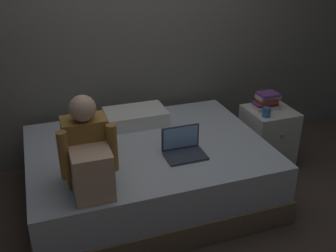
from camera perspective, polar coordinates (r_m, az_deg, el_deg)
The scene contains 9 objects.
ground_plane at distance 3.43m, azimuth 1.95°, elevation -12.23°, with size 8.00×8.00×0.00m, color #47382D.
wall_back at distance 3.91m, azimuth -4.29°, elevation 14.54°, with size 5.60×0.10×2.70m, color slate.
bed at distance 3.46m, azimuth -2.90°, elevation -6.61°, with size 2.00×1.50×0.52m.
nightstand at distance 4.07m, azimuth 14.17°, elevation -1.53°, with size 0.44×0.46×0.59m.
person_sitting at distance 2.73m, azimuth -11.46°, elevation -4.04°, with size 0.39×0.44×0.66m.
laptop at distance 3.16m, azimuth 2.22°, elevation -3.21°, with size 0.32×0.23×0.22m.
pillow at distance 3.69m, azimuth -4.70°, elevation 1.36°, with size 0.56×0.36×0.13m, color silver.
book_stack at distance 3.94m, azimuth 14.04°, elevation 3.54°, with size 0.24×0.16×0.16m.
mug at distance 3.77m, azimuth 14.03°, elevation 1.96°, with size 0.08×0.08×0.09m, color teal.
Camera 1 is at (-1.00, -2.51, 2.11)m, focal length 42.21 mm.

